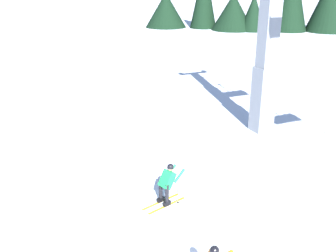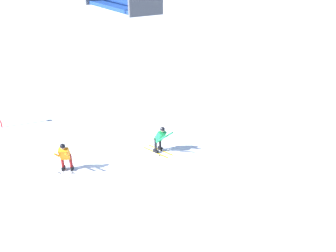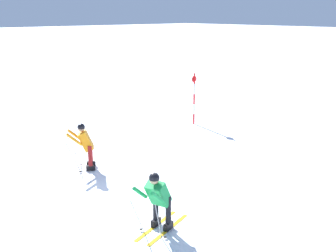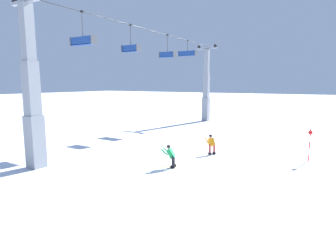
% 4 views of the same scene
% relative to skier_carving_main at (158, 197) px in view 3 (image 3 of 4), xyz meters
% --- Properties ---
extents(ground_plane, '(260.00, 260.00, 0.00)m').
position_rel_skier_carving_main_xyz_m(ground_plane, '(1.24, -0.61, -0.84)').
color(ground_plane, white).
extents(skier_carving_main, '(1.00, 1.72, 1.59)m').
position_rel_skier_carving_main_xyz_m(skier_carving_main, '(0.00, 0.00, 0.00)').
color(skier_carving_main, yellow).
rests_on(skier_carving_main, ground_plane).
extents(trail_marker_pole, '(0.07, 0.28, 2.26)m').
position_rel_skier_carving_main_xyz_m(trail_marker_pole, '(6.11, -7.35, 0.37)').
color(trail_marker_pole, red).
rests_on(trail_marker_pole, ground_plane).
extents(skier_distant_uphill, '(1.36, 1.71, 1.61)m').
position_rel_skier_carving_main_xyz_m(skier_distant_uphill, '(4.47, -0.86, 0.01)').
color(skier_distant_uphill, white).
rests_on(skier_distant_uphill, ground_plane).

